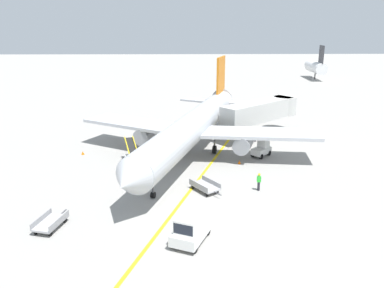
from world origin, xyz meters
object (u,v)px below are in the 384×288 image
ground_crew_marshaller (259,181)px  safety_cone_wingtip_left (158,141)px  safety_cone_nose_right (239,162)px  airliner (193,127)px  jet_bridge (265,110)px  baggage_cart_loaded (205,186)px  pushback_tug (190,230)px  belt_loader_forward_hold (134,160)px  baggage_cart_empty_trailing (51,223)px  safety_cone_nose_left (83,153)px  baggage_tug_near_wing (262,148)px

ground_crew_marshaller → safety_cone_wingtip_left: bearing=123.8°
safety_cone_nose_right → airliner: bearing=150.0°
jet_bridge → ground_crew_marshaller: bearing=-102.2°
baggage_cart_loaded → ground_crew_marshaller: size_ratio=2.08×
pushback_tug → jet_bridge: bearing=68.9°
airliner → belt_loader_forward_hold: airliner is taller
baggage_cart_empty_trailing → airliner: bearing=56.2°
jet_bridge → baggage_cart_loaded: bearing=-116.2°
airliner → baggage_cart_empty_trailing: airliner is taller
belt_loader_forward_hold → safety_cone_nose_left: (-6.43, 4.08, -0.56)m
jet_bridge → safety_cone_nose_left: size_ratio=25.74×
baggage_tug_near_wing → safety_cone_nose_right: bearing=-138.0°
jet_bridge → safety_cone_nose_left: bearing=-161.8°
belt_loader_forward_hold → safety_cone_nose_left: belt_loader_forward_hold is taller
pushback_tug → safety_cone_nose_right: pushback_tug is taller
baggage_cart_empty_trailing → baggage_cart_loaded: bearing=28.9°
belt_loader_forward_hold → baggage_cart_empty_trailing: (-4.73, -13.12, -0.31)m
airliner → baggage_tug_near_wing: airliner is taller
safety_cone_nose_right → pushback_tug: bearing=-109.4°
baggage_cart_loaded → ground_crew_marshaller: ground_crew_marshaller is taller
jet_bridge → baggage_cart_loaded: jet_bridge is taller
airliner → safety_cone_wingtip_left: size_ratio=78.24×
safety_cone_nose_right → safety_cone_wingtip_left: same height
pushback_tug → airliner: bearing=88.1°
ground_crew_marshaller → pushback_tug: bearing=-126.0°
baggage_cart_empty_trailing → baggage_tug_near_wing: bearing=40.6°
airliner → safety_cone_nose_right: (5.03, -2.90, -3.20)m
jet_bridge → baggage_cart_loaded: (-8.86, -18.02, -3.07)m
baggage_cart_empty_trailing → safety_cone_nose_right: (16.16, 13.75, -0.25)m
safety_cone_nose_left → safety_cone_nose_right: same height
jet_bridge → belt_loader_forward_hold: bearing=-144.5°
belt_loader_forward_hold → baggage_cart_loaded: belt_loader_forward_hold is taller
ground_crew_marshaller → safety_cone_wingtip_left: 18.34m
baggage_cart_loaded → baggage_cart_empty_trailing: 13.73m
pushback_tug → safety_cone_wingtip_left: (-3.74, 24.11, -0.77)m
belt_loader_forward_hold → baggage_tug_near_wing: bearing=12.8°
baggage_tug_near_wing → belt_loader_forward_hold: bearing=-167.2°
baggage_cart_loaded → safety_cone_nose_right: (4.13, 7.12, -0.25)m
airliner → baggage_cart_empty_trailing: size_ratio=8.97×
baggage_tug_near_wing → pushback_tug: bearing=-114.7°
baggage_tug_near_wing → safety_cone_nose_right: size_ratio=6.00×
pushback_tug → belt_loader_forward_hold: belt_loader_forward_hold is taller
jet_bridge → safety_cone_nose_right: bearing=-113.5°
baggage_cart_loaded → ground_crew_marshaller: bearing=0.2°
jet_bridge → belt_loader_forward_hold: jet_bridge is taller
jet_bridge → safety_cone_nose_right: 12.34m
baggage_cart_empty_trailing → safety_cone_wingtip_left: (6.78, 21.88, -0.25)m
baggage_cart_loaded → safety_cone_wingtip_left: baggage_cart_loaded is taller
pushback_tug → baggage_tug_near_wing: 20.50m
baggage_cart_empty_trailing → ground_crew_marshaller: ground_crew_marshaller is taller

